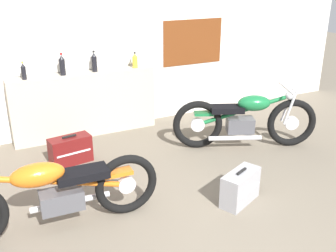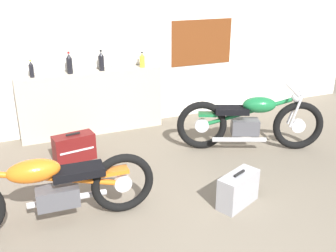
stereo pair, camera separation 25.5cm
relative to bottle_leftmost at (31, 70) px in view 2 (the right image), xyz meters
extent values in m
cube|color=silver|center=(0.86, 0.20, 0.32)|extent=(10.00, 0.06, 2.80)
cube|color=silver|center=(0.82, 0.16, 0.35)|extent=(1.95, 0.01, 0.82)
cube|color=beige|center=(0.82, 0.16, 0.35)|extent=(2.01, 0.01, 0.88)
cube|color=brown|center=(2.75, 0.16, 0.17)|extent=(1.10, 0.01, 0.74)
cube|color=#B7AD99|center=(0.82, 0.02, -0.59)|extent=(2.17, 0.28, 0.97)
cylinder|color=black|center=(0.00, 0.00, -0.02)|extent=(0.06, 0.06, 0.18)
cone|color=black|center=(0.00, 0.00, 0.09)|extent=(0.05, 0.05, 0.05)
cylinder|color=gold|center=(0.00, 0.00, 0.13)|extent=(0.03, 0.03, 0.02)
cylinder|color=black|center=(0.53, 0.01, 0.00)|extent=(0.08, 0.08, 0.23)
cone|color=black|center=(0.53, 0.01, 0.15)|extent=(0.07, 0.07, 0.06)
cylinder|color=red|center=(0.53, 0.01, 0.19)|extent=(0.03, 0.03, 0.03)
cylinder|color=black|center=(1.00, 0.02, 0.00)|extent=(0.08, 0.08, 0.22)
cone|color=black|center=(1.00, 0.02, 0.14)|extent=(0.07, 0.07, 0.06)
cylinder|color=black|center=(1.00, 0.02, 0.19)|extent=(0.03, 0.03, 0.02)
cylinder|color=gold|center=(1.63, -0.02, -0.02)|extent=(0.08, 0.08, 0.17)
cone|color=gold|center=(1.63, -0.02, 0.09)|extent=(0.07, 0.07, 0.05)
cylinder|color=black|center=(1.63, -0.02, 0.12)|extent=(0.03, 0.03, 0.02)
torus|color=black|center=(0.61, -2.26, -0.75)|extent=(0.66, 0.12, 0.65)
cylinder|color=silver|center=(0.61, -2.26, -0.75)|extent=(0.18, 0.07, 0.18)
cube|color=#4C4C51|center=(-0.04, -2.23, -0.77)|extent=(0.42, 0.24, 0.20)
cylinder|color=orange|center=(-0.04, -2.23, -0.57)|extent=(1.32, 0.12, 0.42)
ellipsoid|color=orange|center=(-0.23, -2.22, -0.45)|extent=(0.50, 0.26, 0.22)
cube|color=black|center=(0.17, -2.24, -0.53)|extent=(0.50, 0.26, 0.08)
cube|color=orange|center=(0.52, -2.26, -0.59)|extent=(0.30, 0.15, 0.04)
cylinder|color=silver|center=(0.06, -2.10, -0.90)|extent=(0.80, 0.10, 0.06)
torus|color=black|center=(3.31, -1.71, -0.73)|extent=(0.68, 0.37, 0.70)
cylinder|color=silver|center=(3.31, -1.71, -0.73)|extent=(0.20, 0.14, 0.19)
torus|color=black|center=(2.08, -1.18, -0.73)|extent=(0.68, 0.37, 0.70)
cylinder|color=silver|center=(2.08, -1.18, -0.73)|extent=(0.20, 0.14, 0.19)
cube|color=#4C4C51|center=(2.64, -1.42, -0.75)|extent=(0.43, 0.35, 0.21)
cylinder|color=#196B38|center=(2.64, -1.42, -0.54)|extent=(1.14, 0.54, 0.44)
ellipsoid|color=#196B38|center=(2.80, -1.49, -0.42)|extent=(0.51, 0.40, 0.22)
cube|color=black|center=(2.45, -1.34, -0.50)|extent=(0.51, 0.40, 0.08)
cube|color=#196B38|center=(2.16, -1.21, -0.56)|extent=(0.30, 0.24, 0.04)
cylinder|color=silver|center=(3.28, -1.63, -0.47)|extent=(0.17, 0.10, 0.50)
cylinder|color=silver|center=(3.23, -1.74, -0.47)|extent=(0.17, 0.10, 0.50)
cylinder|color=silver|center=(3.19, -1.66, -0.22)|extent=(0.29, 0.60, 0.03)
sphere|color=silver|center=(3.25, -1.68, -0.32)|extent=(0.13, 0.13, 0.13)
cylinder|color=silver|center=(2.50, -1.51, -0.89)|extent=(0.70, 0.35, 0.06)
cube|color=#9E9EA3|center=(1.77, -2.62, -0.90)|extent=(0.55, 0.40, 0.36)
cube|color=silver|center=(1.82, -2.72, -0.90)|extent=(0.39, 0.18, 0.02)
cube|color=black|center=(1.77, -2.62, -0.70)|extent=(0.17, 0.09, 0.02)
cube|color=maroon|center=(0.36, -0.86, -0.90)|extent=(0.56, 0.31, 0.36)
cube|color=silver|center=(0.37, -0.97, -0.90)|extent=(0.45, 0.07, 0.02)
cube|color=black|center=(0.36, -0.86, -0.70)|extent=(0.19, 0.05, 0.02)
camera|label=1|loc=(-0.57, -5.59, 1.27)|focal=42.00mm
camera|label=2|loc=(-0.34, -5.70, 1.27)|focal=42.00mm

